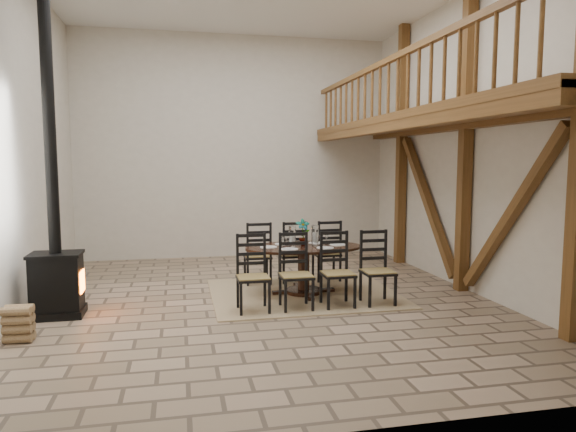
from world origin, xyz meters
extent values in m
plane|color=#9E8369|center=(0.00, 0.00, 0.00)|extent=(8.00, 8.00, 0.00)
cube|color=beige|center=(0.00, 4.00, 2.50)|extent=(7.00, 0.02, 5.00)
cube|color=beige|center=(0.00, -4.00, 2.50)|extent=(7.00, 0.02, 5.00)
cube|color=beige|center=(-3.50, 0.00, 2.50)|extent=(0.02, 8.00, 5.00)
cube|color=beige|center=(3.50, 0.00, 2.50)|extent=(0.02, 8.00, 5.00)
cube|color=brown|center=(3.38, 0.00, 2.50)|extent=(0.18, 0.18, 5.00)
cube|color=brown|center=(3.38, 2.50, 2.50)|extent=(0.18, 0.18, 5.00)
cube|color=brown|center=(3.38, -1.25, 1.40)|extent=(0.14, 2.16, 2.54)
cube|color=brown|center=(3.38, 1.25, 1.40)|extent=(0.14, 2.16, 2.54)
cube|color=brown|center=(3.38, 0.00, 2.80)|extent=(0.20, 7.80, 0.20)
cube|color=brown|center=(2.70, 0.00, 2.85)|extent=(1.60, 7.80, 0.12)
cube|color=brown|center=(2.00, 0.00, 2.75)|extent=(0.18, 7.80, 0.22)
cube|color=brown|center=(2.00, 0.00, 3.75)|extent=(0.09, 7.60, 0.09)
cube|color=brown|center=(2.00, 0.00, 3.33)|extent=(0.06, 7.60, 0.86)
cube|color=tan|center=(0.71, 0.31, 0.01)|extent=(3.00, 2.50, 0.02)
ellipsoid|color=black|center=(0.71, 0.31, 0.77)|extent=(1.93, 1.17, 0.04)
cylinder|color=black|center=(0.71, 0.31, 0.38)|extent=(0.19, 0.19, 0.71)
cylinder|color=black|center=(0.71, 0.31, 0.05)|extent=(0.59, 0.59, 0.06)
cube|color=olive|center=(-0.25, -0.54, 0.51)|extent=(0.47, 0.45, 0.04)
cube|color=black|center=(-0.25, -0.54, 0.24)|extent=(0.45, 0.45, 0.49)
cube|color=black|center=(-0.25, -0.34, 0.81)|extent=(0.40, 0.04, 0.64)
cube|color=olive|center=(0.39, -0.54, 0.51)|extent=(0.47, 0.45, 0.04)
cube|color=black|center=(0.39, -0.54, 0.24)|extent=(0.45, 0.45, 0.49)
cube|color=black|center=(0.39, -0.34, 0.81)|extent=(0.40, 0.04, 0.64)
cube|color=olive|center=(1.03, -0.54, 0.51)|extent=(0.47, 0.45, 0.04)
cube|color=black|center=(1.03, -0.54, 0.24)|extent=(0.45, 0.45, 0.49)
cube|color=black|center=(1.03, -0.34, 0.81)|extent=(0.40, 0.04, 0.64)
cube|color=olive|center=(1.66, -0.54, 0.51)|extent=(0.47, 0.45, 0.04)
cube|color=black|center=(1.66, -0.54, 0.24)|extent=(0.45, 0.45, 0.49)
cube|color=black|center=(1.66, -0.34, 0.81)|extent=(0.40, 0.04, 0.64)
cube|color=olive|center=(0.07, 1.15, 0.51)|extent=(0.47, 0.45, 0.04)
cube|color=black|center=(0.07, 1.15, 0.24)|extent=(0.45, 0.45, 0.49)
cube|color=black|center=(0.07, 0.95, 0.81)|extent=(0.40, 0.04, 0.64)
cube|color=olive|center=(0.71, 1.15, 0.51)|extent=(0.47, 0.45, 0.04)
cube|color=black|center=(0.71, 1.15, 0.24)|extent=(0.45, 0.45, 0.49)
cube|color=black|center=(0.71, 0.95, 0.81)|extent=(0.40, 0.04, 0.64)
cube|color=olive|center=(1.34, 1.15, 0.51)|extent=(0.47, 0.45, 0.04)
cube|color=black|center=(1.34, 1.15, 0.24)|extent=(0.45, 0.45, 0.49)
cube|color=black|center=(1.34, 0.95, 0.81)|extent=(0.40, 0.04, 0.64)
cube|color=silver|center=(0.71, 0.31, 0.80)|extent=(1.48, 0.74, 0.01)
cube|color=white|center=(0.71, 0.31, 0.88)|extent=(0.95, 0.32, 0.18)
cylinder|color=white|center=(0.52, 0.31, 0.96)|extent=(0.12, 0.12, 0.34)
cylinder|color=white|center=(0.90, 0.31, 0.96)|extent=(0.12, 0.12, 0.34)
cylinder|color=white|center=(0.52, 0.31, 0.87)|extent=(0.06, 0.06, 0.16)
cylinder|color=white|center=(0.90, 0.31, 0.87)|extent=(0.06, 0.06, 0.16)
imported|color=#4C723F|center=(0.71, 0.36, 1.02)|extent=(0.23, 0.16, 0.45)
cube|color=black|center=(-2.96, -0.18, 0.05)|extent=(0.71, 0.55, 0.11)
cube|color=black|center=(-2.96, -0.18, 0.48)|extent=(0.65, 0.49, 0.75)
cube|color=#FF590C|center=(-2.63, -0.17, 0.48)|extent=(0.02, 0.30, 0.30)
cube|color=black|center=(-2.96, -0.18, 0.88)|extent=(0.70, 0.54, 0.04)
cylinder|color=black|center=(-2.96, -0.18, 2.95)|extent=(0.16, 0.16, 4.09)
cylinder|color=brown|center=(-3.17, 0.56, 0.16)|extent=(0.48, 0.48, 0.32)
cube|color=#998555|center=(-3.17, 0.56, 0.35)|extent=(0.26, 0.26, 0.09)
cube|color=#998555|center=(-3.19, -1.19, 0.22)|extent=(0.34, 0.24, 0.45)
camera|label=1|loc=(-1.26, -7.73, 2.16)|focal=32.00mm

